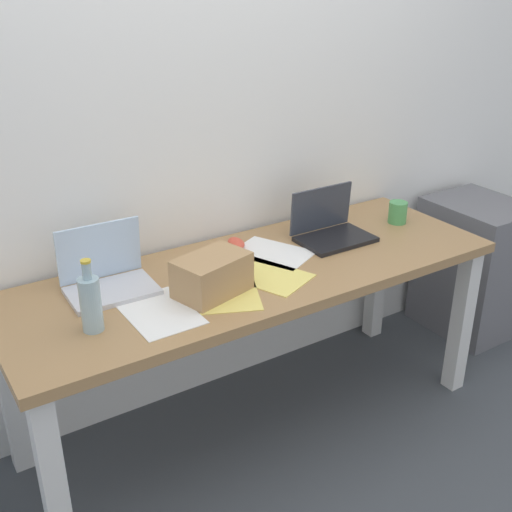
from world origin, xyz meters
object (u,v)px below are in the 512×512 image
(computer_mouse, at_px, (236,243))
(coffee_mug, at_px, (398,212))
(laptop_right, at_px, (331,229))
(cardboard_box, at_px, (212,275))
(laptop_left, at_px, (107,276))
(desk, at_px, (256,291))
(beer_bottle, at_px, (91,303))
(filing_cabinet, at_px, (473,266))

(computer_mouse, xyz_separation_m, coffee_mug, (0.73, -0.16, 0.03))
(laptop_right, relative_size, cardboard_box, 1.21)
(laptop_left, height_order, laptop_right, laptop_left)
(desk, xyz_separation_m, laptop_right, (0.41, 0.07, 0.14))
(laptop_left, relative_size, laptop_right, 1.01)
(coffee_mug, bearing_deg, computer_mouse, 168.01)
(laptop_right, relative_size, beer_bottle, 1.26)
(beer_bottle, bearing_deg, cardboard_box, 1.29)
(coffee_mug, relative_size, filing_cabinet, 0.14)
(laptop_left, xyz_separation_m, coffee_mug, (1.30, -0.08, -0.00))
(beer_bottle, xyz_separation_m, filing_cabinet, (2.03, 0.17, -0.47))
(laptop_left, height_order, beer_bottle, beer_bottle)
(filing_cabinet, bearing_deg, laptop_right, 179.94)
(computer_mouse, bearing_deg, laptop_right, -12.12)
(cardboard_box, height_order, filing_cabinet, cardboard_box)
(laptop_left, xyz_separation_m, filing_cabinet, (1.90, -0.07, -0.43))
(computer_mouse, bearing_deg, coffee_mug, -3.95)
(cardboard_box, bearing_deg, coffee_mug, 7.91)
(cardboard_box, bearing_deg, laptop_right, 13.79)
(desk, height_order, computer_mouse, computer_mouse)
(coffee_mug, bearing_deg, filing_cabinet, 1.69)
(beer_bottle, distance_m, cardboard_box, 0.43)
(laptop_left, height_order, computer_mouse, laptop_left)
(filing_cabinet, bearing_deg, coffee_mug, -178.31)
(laptop_right, height_order, computer_mouse, laptop_right)
(desk, relative_size, coffee_mug, 20.06)
(laptop_right, relative_size, computer_mouse, 3.02)
(computer_mouse, xyz_separation_m, filing_cabinet, (1.33, -0.14, -0.39))
(laptop_left, height_order, filing_cabinet, laptop_left)
(desk, bearing_deg, laptop_left, 165.49)
(beer_bottle, xyz_separation_m, cardboard_box, (0.43, 0.01, -0.03))
(desk, height_order, laptop_right, laptop_right)
(coffee_mug, bearing_deg, laptop_left, 176.31)
(desk, relative_size, beer_bottle, 7.92)
(desk, relative_size, cardboard_box, 7.63)
(laptop_right, distance_m, filing_cabinet, 1.05)
(laptop_left, relative_size, filing_cabinet, 0.44)
(beer_bottle, relative_size, cardboard_box, 0.96)
(laptop_left, height_order, cardboard_box, laptop_left)
(coffee_mug, height_order, filing_cabinet, coffee_mug)
(coffee_mug, bearing_deg, cardboard_box, -172.09)
(cardboard_box, relative_size, filing_cabinet, 0.36)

